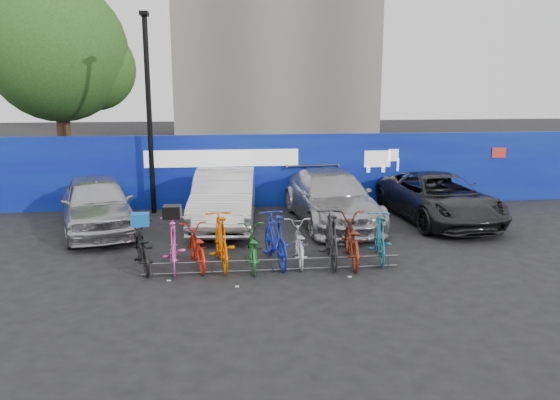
{
  "coord_description": "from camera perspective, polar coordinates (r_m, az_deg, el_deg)",
  "views": [
    {
      "loc": [
        -1.11,
        -11.84,
        4.0
      ],
      "look_at": [
        0.46,
        2.0,
        1.05
      ],
      "focal_mm": 35.0,
      "sensor_mm": 36.0,
      "label": 1
    }
  ],
  "objects": [
    {
      "name": "cargo_topcase",
      "position": [
        12.09,
        -11.21,
        -1.23
      ],
      "size": [
        0.4,
        0.36,
        0.28
      ],
      "primitive_type": "cube",
      "rotation": [
        0.0,
        0.0,
        -0.05
      ],
      "color": "black",
      "rests_on": "bike_1"
    },
    {
      "name": "cargo_crate",
      "position": [
        12.29,
        -14.41,
        -1.99
      ],
      "size": [
        0.4,
        0.32,
        0.28
      ],
      "primitive_type": "cube",
      "rotation": [
        0.0,
        0.0,
        0.06
      ],
      "color": "#1058B2",
      "rests_on": "bike_0"
    },
    {
      "name": "bike_5",
      "position": [
        12.33,
        -0.49,
        -4.03
      ],
      "size": [
        0.84,
        2.05,
        1.2
      ],
      "primitive_type": "imported",
      "rotation": [
        0.0,
        0.0,
        3.28
      ],
      "color": "#1323A1",
      "rests_on": "ground"
    },
    {
      "name": "car_3",
      "position": [
        16.87,
        16.22,
        0.22
      ],
      "size": [
        2.68,
        5.2,
        1.4
      ],
      "primitive_type": "imported",
      "rotation": [
        0.0,
        0.0,
        0.07
      ],
      "color": "black",
      "rests_on": "ground"
    },
    {
      "name": "bike_7",
      "position": [
        12.43,
        5.39,
        -3.92
      ],
      "size": [
        0.74,
        2.06,
        1.21
      ],
      "primitive_type": "imported",
      "rotation": [
        0.0,
        0.0,
        3.06
      ],
      "color": "black",
      "rests_on": "ground"
    },
    {
      "name": "bike_8",
      "position": [
        12.56,
        7.46,
        -4.1
      ],
      "size": [
        0.96,
        2.15,
        1.09
      ],
      "primitive_type": "imported",
      "rotation": [
        0.0,
        0.0,
        3.03
      ],
      "color": "maroon",
      "rests_on": "ground"
    },
    {
      "name": "bike_rack",
      "position": [
        11.93,
        -0.79,
        -6.79
      ],
      "size": [
        5.6,
        0.03,
        0.3
      ],
      "color": "#595B60",
      "rests_on": "ground"
    },
    {
      "name": "bike_0",
      "position": [
        12.46,
        -14.26,
        -4.79
      ],
      "size": [
        1.09,
        1.96,
        0.98
      ],
      "primitive_type": "imported",
      "rotation": [
        0.0,
        0.0,
        3.39
      ],
      "color": "black",
      "rests_on": "ground"
    },
    {
      "name": "car_1",
      "position": [
        15.79,
        -5.81,
        0.19
      ],
      "size": [
        2.08,
        4.94,
        1.59
      ],
      "primitive_type": "imported",
      "rotation": [
        0.0,
        0.0,
        -0.09
      ],
      "color": "silver",
      "rests_on": "ground"
    },
    {
      "name": "bike_6",
      "position": [
        12.49,
        1.96,
        -4.49
      ],
      "size": [
        0.73,
        1.8,
        0.93
      ],
      "primitive_type": "imported",
      "rotation": [
        0.0,
        0.0,
        3.08
      ],
      "color": "#B8BBC0",
      "rests_on": "ground"
    },
    {
      "name": "bike_4",
      "position": [
        12.18,
        -2.94,
        -4.96
      ],
      "size": [
        0.63,
        1.74,
        0.91
      ],
      "primitive_type": "imported",
      "rotation": [
        0.0,
        0.0,
        3.13
      ],
      "color": "#1A6625",
      "rests_on": "ground"
    },
    {
      "name": "bike_1",
      "position": [
        12.27,
        -11.08,
        -4.48
      ],
      "size": [
        0.7,
        1.95,
        1.15
      ],
      "primitive_type": "imported",
      "rotation": [
        0.0,
        0.0,
        3.23
      ],
      "color": "#EA4FA8",
      "rests_on": "ground"
    },
    {
      "name": "car_0",
      "position": [
        15.9,
        -18.56,
        -0.37
      ],
      "size": [
        2.97,
        4.86,
        1.55
      ],
      "primitive_type": "imported",
      "rotation": [
        0.0,
        0.0,
        0.27
      ],
      "color": "#A7A7AB",
      "rests_on": "ground"
    },
    {
      "name": "bike_3",
      "position": [
        12.23,
        -6.17,
        -4.19
      ],
      "size": [
        0.8,
        2.08,
        1.22
      ],
      "primitive_type": "imported",
      "rotation": [
        0.0,
        0.0,
        3.26
      ],
      "color": "#E35F02",
      "rests_on": "ground"
    },
    {
      "name": "bike_2",
      "position": [
        12.34,
        -8.71,
        -4.87
      ],
      "size": [
        0.95,
        1.82,
        0.91
      ],
      "primitive_type": "imported",
      "rotation": [
        0.0,
        0.0,
        3.35
      ],
      "color": "red",
      "rests_on": "ground"
    },
    {
      "name": "ground",
      "position": [
        12.55,
        -1.06,
        -6.62
      ],
      "size": [
        100.0,
        100.0,
        0.0
      ],
      "primitive_type": "plane",
      "color": "black",
      "rests_on": "ground"
    },
    {
      "name": "bike_9",
      "position": [
        12.82,
        10.36,
        -3.83
      ],
      "size": [
        0.84,
        1.9,
        1.1
      ],
      "primitive_type": "imported",
      "rotation": [
        0.0,
        0.0,
        2.96
      ],
      "color": "#1C5F73",
      "rests_on": "ground"
    },
    {
      "name": "tree",
      "position": [
        22.65,
        -21.59,
        13.87
      ],
      "size": [
        5.4,
        5.2,
        7.8
      ],
      "color": "#382314",
      "rests_on": "ground"
    },
    {
      "name": "hoarding",
      "position": [
        18.09,
        -2.84,
        3.07
      ],
      "size": [
        22.0,
        0.18,
        2.4
      ],
      "color": "#0B0D9C",
      "rests_on": "ground"
    },
    {
      "name": "car_2",
      "position": [
        16.05,
        5.36,
        0.24
      ],
      "size": [
        2.44,
        5.29,
        1.5
      ],
      "primitive_type": "imported",
      "rotation": [
        0.0,
        0.0,
        0.07
      ],
      "color": "#A2A1A6",
      "rests_on": "ground"
    },
    {
      "name": "lamppost",
      "position": [
        17.39,
        -13.54,
        9.24
      ],
      "size": [
        0.25,
        0.5,
        6.11
      ],
      "color": "black",
      "rests_on": "ground"
    }
  ]
}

